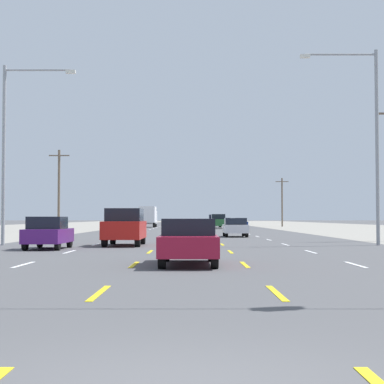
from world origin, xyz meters
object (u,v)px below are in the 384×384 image
at_px(suv_inner_left_mid, 122,226).
at_px(sedan_inner_right_midfar, 233,227).
at_px(suv_inner_right_distant_a, 213,221).
at_px(box_truck_far_left_distant_b, 146,216).
at_px(streetlight_left_row_0, 9,141).
at_px(sedan_far_right_distant_c, 224,221).
at_px(streetlight_right_row_0, 367,132).
at_px(sedan_center_turn_nearest, 186,241).
at_px(hatchback_far_left_near, 46,233).
at_px(suv_inner_right_farther, 216,221).
at_px(suv_far_left_far, 124,222).
at_px(sedan_far_right_farthest, 238,223).

distance_m(suv_inner_left_mid, sedan_inner_right_midfar, 17.10).
distance_m(suv_inner_right_distant_a, box_truck_far_left_distant_b, 10.50).
bearing_deg(suv_inner_left_mid, box_truck_far_left_distant_b, 92.87).
bearing_deg(box_truck_far_left_distant_b, streetlight_left_row_0, -92.61).
height_order(sedan_far_right_distant_c, streetlight_right_row_0, streetlight_right_row_0).
relative_size(sedan_center_turn_nearest, streetlight_right_row_0, 0.42).
xyz_separation_m(suv_inner_right_distant_a, box_truck_far_left_distant_b, (-10.43, 0.89, 0.81)).
height_order(sedan_center_turn_nearest, suv_inner_left_mid, suv_inner_left_mid).
height_order(sedan_center_turn_nearest, hatchback_far_left_near, hatchback_far_left_near).
xyz_separation_m(hatchback_far_left_near, sedan_far_right_distant_c, (13.93, 101.00, -0.03)).
distance_m(sedan_center_turn_nearest, sedan_inner_right_midfar, 29.59).
distance_m(sedan_center_turn_nearest, suv_inner_left_mid, 14.21).
height_order(suv_inner_right_farther, sedan_far_right_distant_c, suv_inner_right_farther).
relative_size(box_truck_far_left_distant_b, streetlight_right_row_0, 0.68).
xyz_separation_m(sedan_center_turn_nearest, suv_inner_right_farther, (3.69, 66.34, 0.27)).
relative_size(suv_inner_right_distant_a, streetlight_right_row_0, 0.46).
xyz_separation_m(sedan_inner_right_midfar, streetlight_left_row_0, (-13.22, -15.26, 4.90)).
bearing_deg(sedan_inner_right_midfar, box_truck_far_left_distant_b, 101.63).
bearing_deg(sedan_inner_right_midfar, suv_inner_right_farther, 89.70).
xyz_separation_m(sedan_inner_right_midfar, sedan_far_right_distant_c, (3.71, 81.62, 0.00)).
xyz_separation_m(hatchback_far_left_near, box_truck_far_left_distant_b, (-0.04, 69.21, 1.05)).
bearing_deg(streetlight_left_row_0, sedan_far_right_distant_c, 80.08).
bearing_deg(sedan_center_turn_nearest, suv_inner_right_farther, 86.82).
height_order(suv_inner_left_mid, sedan_inner_right_midfar, suv_inner_left_mid).
xyz_separation_m(suv_inner_right_distant_a, sedan_far_right_distant_c, (3.54, 32.69, -0.27)).
distance_m(sedan_inner_right_midfar, streetlight_left_row_0, 20.78).
bearing_deg(box_truck_far_left_distant_b, suv_inner_left_mid, -87.13).
bearing_deg(sedan_inner_right_midfar, suv_inner_right_distant_a, 89.80).
xyz_separation_m(sedan_inner_right_midfar, suv_far_left_far, (-10.34, 17.93, 0.27)).
relative_size(hatchback_far_left_near, sedan_far_right_distant_c, 0.87).
xyz_separation_m(suv_inner_left_mid, box_truck_far_left_distant_b, (-3.28, 65.44, 0.81)).
bearing_deg(sedan_far_right_distant_c, sedan_far_right_farthest, -90.16).
relative_size(sedan_center_turn_nearest, sedan_inner_right_midfar, 1.00).
distance_m(sedan_inner_right_midfar, sedan_far_right_farthest, 41.36).
distance_m(suv_inner_right_farther, box_truck_far_left_distant_b, 16.60).
distance_m(sedan_far_right_distant_c, streetlight_left_row_0, 98.47).
bearing_deg(sedan_far_right_farthest, box_truck_far_left_distant_b, 148.10).
relative_size(hatchback_far_left_near, suv_far_left_far, 0.80).
relative_size(suv_inner_left_mid, box_truck_far_left_distant_b, 0.68).
bearing_deg(streetlight_left_row_0, suv_inner_right_farther, 75.59).
relative_size(suv_far_left_far, suv_inner_right_distant_a, 1.00).
bearing_deg(suv_inner_left_mid, streetlight_right_row_0, 1.50).
height_order(sedan_center_turn_nearest, suv_inner_right_distant_a, suv_inner_right_distant_a).
bearing_deg(sedan_center_turn_nearest, sedan_inner_right_midfar, 83.23).
bearing_deg(sedan_inner_right_midfar, hatchback_far_left_near, -117.81).
bearing_deg(suv_inner_right_farther, box_truck_far_left_distant_b, 129.08).
xyz_separation_m(sedan_inner_right_midfar, sedan_far_right_farthest, (3.60, 41.20, 0.00)).
distance_m(sedan_center_turn_nearest, suv_inner_right_distant_a, 78.41).
bearing_deg(suv_inner_right_farther, streetlight_left_row_0, -104.41).
distance_m(suv_far_left_far, streetlight_right_row_0, 37.47).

